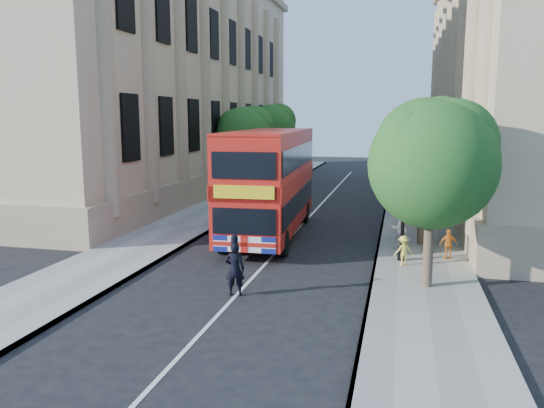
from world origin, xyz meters
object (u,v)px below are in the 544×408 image
Objects in this scene: double_decker_bus at (270,179)px; police_constable at (235,269)px; lamp_post at (404,198)px; box_van at (257,196)px; woman_pedestrian at (398,228)px.

police_constable is (0.95, -8.45, -1.81)m from double_decker_bus.
lamp_post is at bearing -32.99° from double_decker_bus.
lamp_post is at bearing -40.00° from box_van.
double_decker_bus is 2.37× the size of box_van.
woman_pedestrian reaches higher than police_constable.
woman_pedestrian is at bearing -17.65° from double_decker_bus.
police_constable is 1.00× the size of woman_pedestrian.
lamp_post is 10.90m from box_van.
lamp_post is at bearing 56.55° from woman_pedestrian.
woman_pedestrian is at bearing 94.66° from lamp_post.
lamp_post reaches higher than police_constable.
lamp_post is 1.16× the size of box_van.
lamp_post reaches higher than box_van.
police_constable is (-5.04, -5.00, -1.67)m from lamp_post.
box_van is at bearing 110.12° from double_decker_bus.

